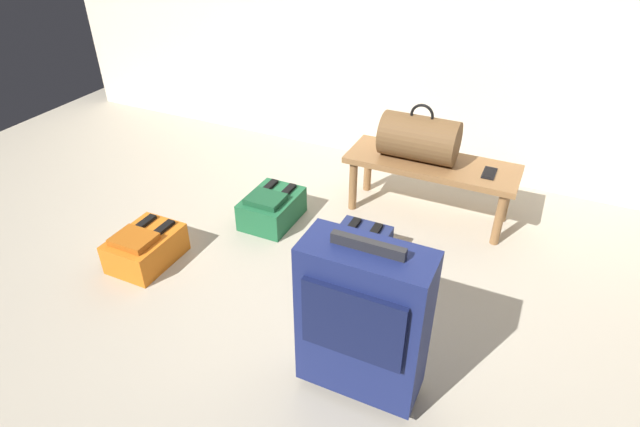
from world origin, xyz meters
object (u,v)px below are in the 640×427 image
(cell_phone, at_px, (489,173))
(backpack_navy, at_px, (357,251))
(suitcase_upright_navy, at_px, (363,320))
(backpack_orange, at_px, (145,247))
(bench, at_px, (431,170))
(backpack_green, at_px, (272,208))
(duffel_bag_brown, at_px, (419,138))

(cell_phone, bearing_deg, backpack_navy, -129.74)
(cell_phone, distance_m, suitcase_upright_navy, 1.40)
(backpack_orange, bearing_deg, suitcase_upright_navy, -12.02)
(bench, bearing_deg, backpack_green, -150.30)
(cell_phone, xyz_separation_m, backpack_navy, (-0.53, -0.64, -0.28))
(backpack_orange, xyz_separation_m, backpack_navy, (1.04, 0.45, 0.00))
(bench, xyz_separation_m, suitcase_upright_navy, (0.11, -1.40, 0.07))
(cell_phone, relative_size, suitcase_upright_navy, 0.19)
(suitcase_upright_navy, height_order, backpack_navy, suitcase_upright_navy)
(suitcase_upright_navy, bearing_deg, backpack_navy, 112.68)
(bench, bearing_deg, suitcase_upright_navy, -85.62)
(cell_phone, height_order, backpack_green, cell_phone)
(bench, xyz_separation_m, duffel_bag_brown, (-0.09, 0.00, 0.19))
(backpack_orange, height_order, backpack_green, same)
(backpack_green, height_order, backpack_navy, same)
(backpack_green, bearing_deg, backpack_navy, -16.26)
(suitcase_upright_navy, bearing_deg, bench, 94.38)
(backpack_orange, bearing_deg, backpack_navy, 23.56)
(cell_phone, xyz_separation_m, backpack_orange, (-1.58, -1.10, -0.28))
(bench, height_order, backpack_green, bench)
(cell_phone, distance_m, backpack_green, 1.28)
(bench, xyz_separation_m, cell_phone, (0.33, -0.01, 0.06))
(duffel_bag_brown, xyz_separation_m, backpack_green, (-0.74, -0.47, -0.41))
(bench, xyz_separation_m, backpack_green, (-0.83, -0.47, -0.22))
(bench, distance_m, backpack_navy, 0.72)
(bench, distance_m, duffel_bag_brown, 0.21)
(duffel_bag_brown, relative_size, cell_phone, 3.06)
(duffel_bag_brown, distance_m, backpack_navy, 0.78)
(backpack_green, bearing_deg, duffel_bag_brown, 32.66)
(bench, relative_size, suitcase_upright_navy, 1.34)
(backpack_orange, xyz_separation_m, backpack_green, (0.42, 0.64, 0.00))
(duffel_bag_brown, height_order, backpack_green, duffel_bag_brown)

